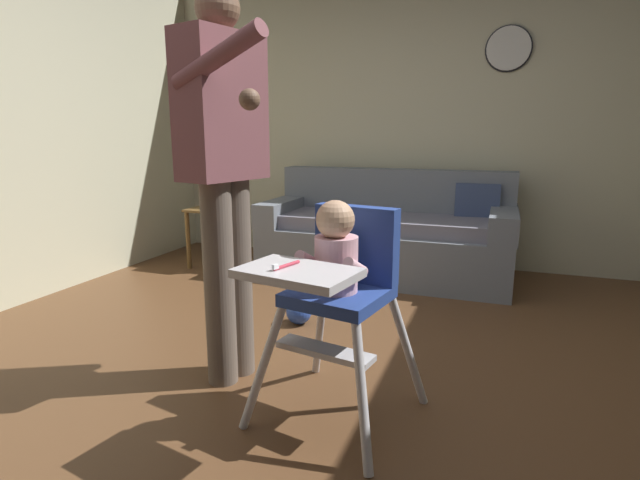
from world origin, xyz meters
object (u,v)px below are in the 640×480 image
(couch, at_px, (387,235))
(toy_ball, at_px, (299,311))
(adult_standing, at_px, (225,169))
(sippy_cup, at_px, (219,203))
(wall_clock, at_px, (509,49))
(high_chair, at_px, (338,273))
(side_table, at_px, (215,224))

(couch, height_order, toy_ball, couch)
(couch, bearing_deg, adult_standing, -8.60)
(couch, xyz_separation_m, toy_ball, (-0.27, -1.29, -0.25))
(couch, relative_size, toy_ball, 12.50)
(sippy_cup, bearing_deg, adult_standing, -57.18)
(toy_ball, distance_m, sippy_cup, 1.64)
(couch, relative_size, wall_clock, 5.55)
(adult_standing, height_order, wall_clock, wall_clock)
(high_chair, xyz_separation_m, sippy_cup, (-1.72, 1.92, -0.05))
(couch, distance_m, toy_ball, 1.34)
(high_chair, xyz_separation_m, side_table, (-1.77, 1.92, -0.24))
(couch, distance_m, adult_standing, 2.15)
(adult_standing, bearing_deg, toy_ball, 100.83)
(toy_ball, xyz_separation_m, wall_clock, (1.10, 1.76, 1.74))
(wall_clock, bearing_deg, sippy_cup, -162.18)
(couch, height_order, sippy_cup, couch)
(high_chair, bearing_deg, wall_clock, 179.07)
(sippy_cup, bearing_deg, toy_ball, -41.12)
(high_chair, bearing_deg, toy_ball, -137.61)
(couch, xyz_separation_m, high_chair, (0.28, -2.17, 0.29))
(couch, xyz_separation_m, wall_clock, (0.83, 0.48, 1.49))
(couch, xyz_separation_m, side_table, (-1.49, -0.26, 0.05))
(side_table, relative_size, wall_clock, 1.44)
(side_table, distance_m, sippy_cup, 0.20)
(side_table, bearing_deg, wall_clock, 17.49)
(couch, xyz_separation_m, adult_standing, (-0.31, -2.02, 0.67))
(high_chair, height_order, side_table, high_chair)
(wall_clock, bearing_deg, toy_ball, -121.92)
(adult_standing, distance_m, sippy_cup, 2.15)
(couch, bearing_deg, wall_clock, 119.78)
(toy_ball, relative_size, side_table, 0.31)
(sippy_cup, distance_m, wall_clock, 2.70)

